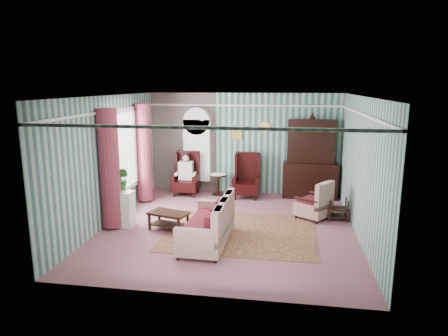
% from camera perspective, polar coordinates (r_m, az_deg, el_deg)
% --- Properties ---
extents(floor, '(6.00, 6.00, 0.00)m').
position_cam_1_polar(floor, '(9.06, 0.67, -8.42)').
color(floor, '#8C5159').
rests_on(floor, ground).
extents(room_shell, '(5.53, 6.02, 2.91)m').
position_cam_1_polar(room_shell, '(8.85, -3.10, 4.49)').
color(room_shell, '#36635E').
rests_on(room_shell, ground).
extents(bookcase, '(0.80, 0.28, 2.24)m').
position_cam_1_polar(bookcase, '(11.71, -3.84, 1.93)').
color(bookcase, silver).
rests_on(bookcase, floor).
extents(dresser_hutch, '(1.50, 0.56, 2.36)m').
position_cam_1_polar(dresser_hutch, '(11.32, 12.29, 1.63)').
color(dresser_hutch, black).
rests_on(dresser_hutch, floor).
extents(wingback_left, '(0.76, 0.80, 1.25)m').
position_cam_1_polar(wingback_left, '(11.50, -5.45, -0.81)').
color(wingback_left, black).
rests_on(wingback_left, floor).
extents(wingback_right, '(0.76, 0.80, 1.25)m').
position_cam_1_polar(wingback_right, '(11.19, 3.26, -1.12)').
color(wingback_right, black).
rests_on(wingback_right, floor).
extents(seated_woman, '(0.44, 0.40, 1.18)m').
position_cam_1_polar(seated_woman, '(11.50, -5.44, -0.98)').
color(seated_woman, white).
rests_on(seated_woman, floor).
extents(round_side_table, '(0.50, 0.50, 0.60)m').
position_cam_1_polar(round_side_table, '(11.53, -0.89, -2.38)').
color(round_side_table, black).
rests_on(round_side_table, floor).
extents(nest_table, '(0.45, 0.38, 0.54)m').
position_cam_1_polar(nest_table, '(9.82, 15.95, -5.60)').
color(nest_table, black).
rests_on(nest_table, floor).
extents(plant_stand, '(0.55, 0.35, 0.80)m').
position_cam_1_polar(plant_stand, '(9.29, -14.48, -5.67)').
color(plant_stand, white).
rests_on(plant_stand, floor).
extents(rug, '(3.20, 2.60, 0.01)m').
position_cam_1_polar(rug, '(8.74, 2.35, -9.16)').
color(rug, '#51201B').
rests_on(rug, floor).
extents(sofa, '(1.08, 1.93, 0.91)m').
position_cam_1_polar(sofa, '(8.02, -2.52, -7.73)').
color(sofa, '#B6B18D').
rests_on(sofa, floor).
extents(floral_armchair, '(1.15, 1.13, 1.10)m').
position_cam_1_polar(floral_armchair, '(9.70, 12.69, -3.93)').
color(floral_armchair, beige).
rests_on(floral_armchair, floor).
extents(coffee_table, '(0.95, 0.70, 0.40)m').
position_cam_1_polar(coffee_table, '(8.91, -7.91, -7.50)').
color(coffee_table, black).
rests_on(coffee_table, floor).
extents(potted_plant_a, '(0.52, 0.49, 0.45)m').
position_cam_1_polar(potted_plant_a, '(9.10, -15.52, -2.01)').
color(potted_plant_a, '#21551A').
rests_on(potted_plant_a, plant_stand).
extents(potted_plant_b, '(0.35, 0.32, 0.52)m').
position_cam_1_polar(potted_plant_b, '(9.24, -14.28, -1.51)').
color(potted_plant_b, '#1B571E').
rests_on(potted_plant_b, plant_stand).
extents(potted_plant_c, '(0.28, 0.28, 0.40)m').
position_cam_1_polar(potted_plant_c, '(9.26, -14.95, -1.92)').
color(potted_plant_c, '#2A561B').
rests_on(potted_plant_c, plant_stand).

